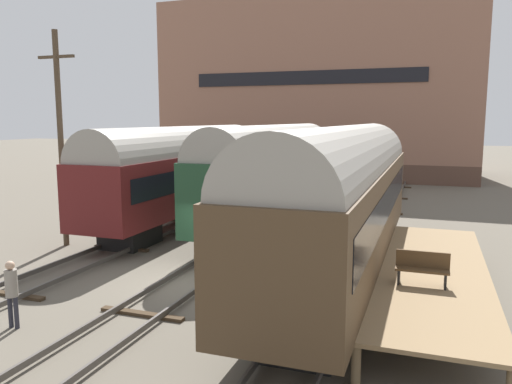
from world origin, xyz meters
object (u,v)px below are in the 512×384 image
train_car_maroon (183,169)px  utility_pole (61,137)px  train_car_brown (344,194)px  train_car_green (273,169)px  bench (422,267)px  person_worker (12,288)px

train_car_maroon → utility_pole: (-2.71, -5.90, 1.84)m
train_car_brown → train_car_green: (-4.80, 7.30, -0.03)m
train_car_brown → bench: size_ratio=11.94×
train_car_brown → person_worker: (-7.55, -6.89, -1.91)m
train_car_green → person_worker: train_car_green is taller
train_car_brown → train_car_green: size_ratio=1.08×
bench → utility_pole: utility_pole is taller
person_worker → train_car_maroon: bearing=98.5°
bench → train_car_brown: bearing=132.4°
train_car_brown → train_car_green: 8.74m
train_car_green → person_worker: 14.58m
train_car_green → utility_pole: size_ratio=1.68×
train_car_green → bench: (7.43, -10.18, -1.44)m
train_car_green → train_car_maroon: 4.84m
train_car_green → bench: bearing=-53.9°
train_car_maroon → utility_pole: 6.75m
train_car_maroon → bench: size_ratio=10.97×
person_worker → utility_pole: utility_pole is taller
train_car_brown → utility_pole: bearing=176.4°
train_car_maroon → utility_pole: size_ratio=1.67×
person_worker → utility_pole: bearing=121.8°
bench → train_car_maroon: bearing=142.0°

